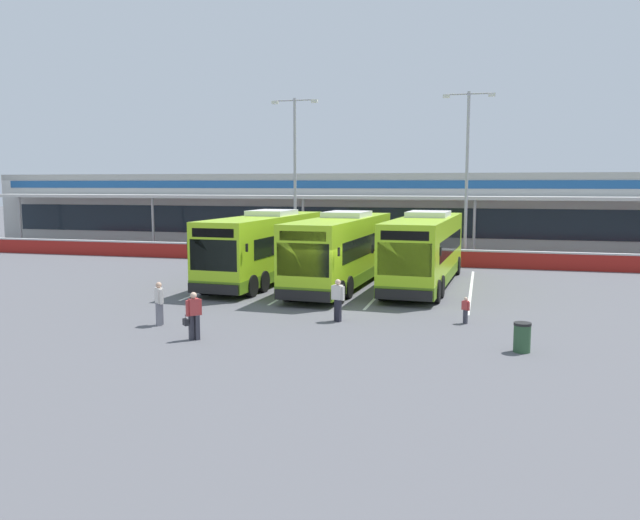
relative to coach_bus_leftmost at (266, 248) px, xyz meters
name	(u,v)px	position (x,y,z in m)	size (l,w,h in m)	color
ground_plane	(318,305)	(4.44, -5.88, -1.79)	(200.00, 200.00, 0.00)	#56565B
terminal_building	(399,210)	(4.44, 21.03, 1.23)	(70.00, 13.00, 6.00)	#B7B7B2
red_barrier_wall	(374,256)	(4.44, 8.62, -1.23)	(60.00, 0.40, 1.10)	maroon
coach_bus_leftmost	(266,248)	(0.00, 0.00, 0.00)	(3.45, 12.27, 3.78)	#9ED11E
coach_bus_left_centre	(342,252)	(4.31, -0.63, 0.00)	(3.45, 12.27, 3.78)	#9ED11E
coach_bus_centre	(425,251)	(8.40, 0.62, 0.00)	(3.45, 12.27, 3.78)	#9ED11E
bay_stripe_far_west	(234,279)	(-1.86, 0.12, -1.78)	(0.14, 13.00, 0.01)	silver
bay_stripe_west	(308,282)	(2.34, 0.12, -1.78)	(0.14, 13.00, 0.01)	silver
bay_stripe_mid_west	(387,286)	(6.54, 0.12, -1.78)	(0.14, 13.00, 0.01)	silver
bay_stripe_centre	(471,289)	(10.74, 0.12, -1.78)	(0.14, 13.00, 0.01)	silver
pedestrian_with_handbag	(193,315)	(1.91, -12.74, -0.93)	(0.58, 0.56, 1.62)	#33333D
pedestrian_in_dark_coat	(338,299)	(5.96, -8.73, -0.91)	(0.54, 0.37, 1.62)	black
pedestrian_child	(466,309)	(10.68, -7.92, -1.24)	(0.31, 0.26, 1.00)	#33333D
pedestrian_near_bin	(159,302)	(-0.28, -11.04, -0.91)	(0.46, 0.43, 1.62)	slate
lamp_post_west	(295,168)	(-1.46, 10.37, 4.50)	(3.24, 0.28, 11.00)	#9E9EA3
lamp_post_centre	(467,167)	(10.12, 10.14, 4.50)	(3.24, 0.28, 11.00)	#9E9EA3
litter_bin	(522,337)	(12.50, -11.60, -1.32)	(0.54, 0.54, 0.93)	#2D5133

